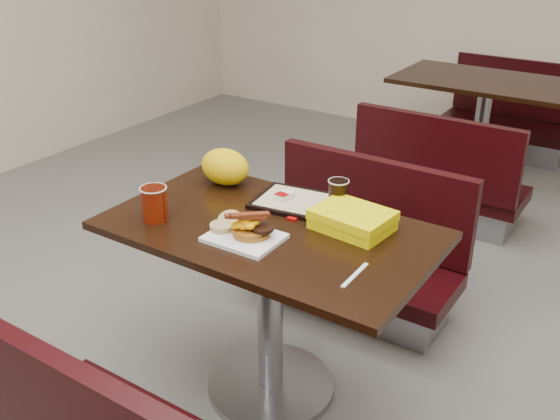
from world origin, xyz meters
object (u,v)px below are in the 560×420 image
Objects in this scene: coffee_cup_near at (155,204)px; table_near at (270,313)px; tray at (301,203)px; hashbrown_sleeve_left at (284,195)px; clamshell at (352,220)px; paper_bag at (225,167)px; table_far at (480,133)px; coffee_cup_far at (338,193)px; platter at (244,238)px; bench_near_n at (353,244)px; bench_far_n at (508,111)px; knife at (355,275)px; bench_far_s at (444,166)px; fork at (222,233)px; pancake_stack at (252,231)px.

table_near is at bearing 25.75° from coffee_cup_near.
table_near is at bearing -97.05° from tray.
hashbrown_sleeve_left is 0.34m from clamshell.
clamshell is 1.24× the size of paper_bag.
table_near is 3.36× the size of tray.
coffee_cup_far is (0.14, -2.33, 0.44)m from table_far.
platter is 1.94× the size of coffee_cup_near.
bench_far_n is (0.00, 2.60, 0.00)m from bench_near_n.
coffee_cup_far is at bearing -72.67° from bench_near_n.
hashbrown_sleeve_left is at bearing -125.70° from knife.
tray is at bearing 170.39° from clamshell.
coffee_cup_near is at bearing -97.85° from table_far.
bench_far_s is 7.71× the size of coffee_cup_near.
table_near is 0.70m from bench_near_n.
coffee_cup_near reaches higher than fork.
bench_far_s is 5.90× the size of knife.
bench_near_n is 7.56× the size of fork.
bench_near_n is at bearing 107.33° from coffee_cup_far.
hashbrown_sleeve_left is at bearing 53.04° from fork.
knife is (0.43, -0.00, -0.01)m from platter.
table_near is 9.25× the size of coffee_cup_near.
table_near is at bearing -31.23° from paper_bag.
coffee_cup_far reaches higher than bench_far_s.
paper_bag is at bearing 134.23° from platter.
coffee_cup_near is at bearing -90.69° from paper_bag.
bench_near_n is 0.93m from fork.
pancake_stack reaches higher than table_far.
bench_far_s is (0.00, -0.70, -0.02)m from table_far.
hashbrown_sleeve_left is at bearing -91.78° from table_far.
coffee_cup_far reaches higher than tray.
platter is 0.39m from clamshell.
platter is 0.09m from fork.
coffee_cup_near is at bearing -121.72° from hashbrown_sleeve_left.
fork is (-0.11, -0.02, -0.03)m from pancake_stack.
fork reaches higher than bench_far_s.
bench_far_n is 3.46m from fork.
pancake_stack is at bearing 11.22° from coffee_cup_near.
table_near is 0.58m from knife.
paper_bag is (-0.37, 0.01, 0.07)m from tray.
clamshell is (0.37, 0.28, 0.03)m from fork.
coffee_cup_near reaches higher than bench_far_n.
paper_bag reaches higher than table_near.
tray is at bearing -163.06° from coffee_cup_far.
pancake_stack is 0.40m from coffee_cup_far.
bench_far_n is at bearing 92.56° from coffee_cup_far.
pancake_stack is (-0.00, -3.41, 0.42)m from bench_far_n.
tray is at bearing 91.13° from table_near.
table_near is 0.42m from fork.
tray is (-0.00, 0.22, 0.38)m from table_near.
tray reaches higher than knife.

